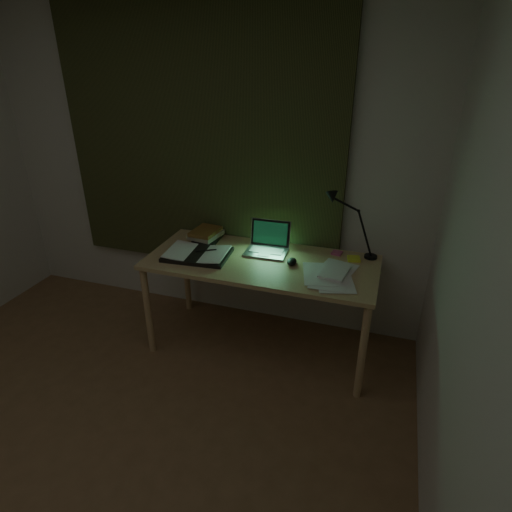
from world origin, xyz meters
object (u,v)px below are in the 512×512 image
(book_stack, at_px, (207,235))
(desk_lamp, at_px, (375,226))
(laptop, at_px, (266,240))
(desk, at_px, (261,305))
(loose_papers, at_px, (327,269))
(open_textbook, at_px, (198,254))

(book_stack, relative_size, desk_lamp, 0.49)
(book_stack, bearing_deg, laptop, -9.67)
(laptop, bearing_deg, desk_lamp, 10.79)
(desk, bearing_deg, loose_papers, -1.80)
(open_textbook, height_order, desk_lamp, desk_lamp)
(laptop, height_order, loose_papers, laptop)
(book_stack, bearing_deg, desk, -22.34)
(book_stack, bearing_deg, loose_papers, -12.96)
(desk, height_order, laptop, laptop)
(laptop, xyz_separation_m, open_textbook, (-0.45, -0.20, -0.09))
(desk, distance_m, open_textbook, 0.60)
(desk, distance_m, desk_lamp, 0.98)
(desk, relative_size, loose_papers, 4.11)
(book_stack, bearing_deg, desk_lamp, 3.42)
(desk, distance_m, book_stack, 0.68)
(laptop, relative_size, desk_lamp, 0.69)
(desk, xyz_separation_m, book_stack, (-0.50, 0.21, 0.41))
(book_stack, xyz_separation_m, desk_lamp, (1.22, 0.07, 0.20))
(desk_lamp, bearing_deg, open_textbook, -159.08)
(desk, bearing_deg, desk_lamp, 21.25)
(book_stack, height_order, loose_papers, book_stack)
(desk, distance_m, loose_papers, 0.59)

